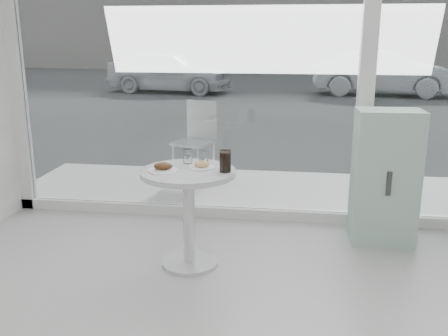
# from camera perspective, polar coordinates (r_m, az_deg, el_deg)

# --- Properties ---
(storefront) EXTENTS (5.00, 0.14, 3.00)m
(storefront) POSITION_cam_1_polar(r_m,az_deg,el_deg) (4.63, 5.80, 14.45)
(storefront) COLOR silver
(storefront) RESTS_ON ground
(main_table) EXTENTS (0.72, 0.72, 0.77)m
(main_table) POSITION_cam_1_polar(r_m,az_deg,el_deg) (3.80, -4.06, -3.42)
(main_table) COLOR silver
(main_table) RESTS_ON ground
(patio_deck) EXTENTS (5.60, 1.60, 0.05)m
(patio_deck) POSITION_cam_1_polar(r_m,az_deg,el_deg) (5.70, 4.95, -2.67)
(patio_deck) COLOR silver
(patio_deck) RESTS_ON ground
(street) EXTENTS (40.00, 24.00, 0.00)m
(street) POSITION_cam_1_polar(r_m,az_deg,el_deg) (17.72, 7.22, 9.22)
(street) COLOR #353535
(street) RESTS_ON ground
(mint_cabinet) EXTENTS (0.54, 0.38, 1.15)m
(mint_cabinet) POSITION_cam_1_polar(r_m,az_deg,el_deg) (4.45, 17.92, -1.02)
(mint_cabinet) COLOR #8AB19D
(mint_cabinet) RESTS_ON ground
(patio_chair) EXTENTS (0.53, 0.53, 0.95)m
(patio_chair) POSITION_cam_1_polar(r_m,az_deg,el_deg) (5.92, -3.14, 3.67)
(patio_chair) COLOR silver
(patio_chair) RESTS_ON patio_deck
(car_white) EXTENTS (4.00, 2.09, 1.30)m
(car_white) POSITION_cam_1_polar(r_m,az_deg,el_deg) (15.80, -6.27, 10.93)
(car_white) COLOR silver
(car_white) RESTS_ON street
(car_silver) EXTENTS (4.14, 1.86, 1.32)m
(car_silver) POSITION_cam_1_polar(r_m,az_deg,el_deg) (15.57, 17.79, 10.29)
(car_silver) COLOR #9B9DA2
(car_silver) RESTS_ON street
(plate_fritter) EXTENTS (0.22, 0.22, 0.07)m
(plate_fritter) POSITION_cam_1_polar(r_m,az_deg,el_deg) (3.72, -6.95, 0.02)
(plate_fritter) COLOR white
(plate_fritter) RESTS_ON main_table
(plate_donut) EXTENTS (0.19, 0.19, 0.05)m
(plate_donut) POSITION_cam_1_polar(r_m,az_deg,el_deg) (3.78, -2.55, 0.27)
(plate_donut) COLOR white
(plate_donut) RESTS_ON main_table
(water_tumbler_a) EXTENTS (0.07, 0.07, 0.12)m
(water_tumbler_a) POSITION_cam_1_polar(r_m,az_deg,el_deg) (3.92, -4.16, 1.26)
(water_tumbler_a) COLOR white
(water_tumbler_a) RESTS_ON main_table
(water_tumbler_b) EXTENTS (0.07, 0.07, 0.12)m
(water_tumbler_b) POSITION_cam_1_polar(r_m,az_deg,el_deg) (3.84, -2.36, 1.01)
(water_tumbler_b) COLOR white
(water_tumbler_b) RESTS_ON main_table
(cola_glass) EXTENTS (0.09, 0.09, 0.16)m
(cola_glass) POSITION_cam_1_polar(r_m,az_deg,el_deg) (3.66, 0.14, 0.74)
(cola_glass) COLOR white
(cola_glass) RESTS_ON main_table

